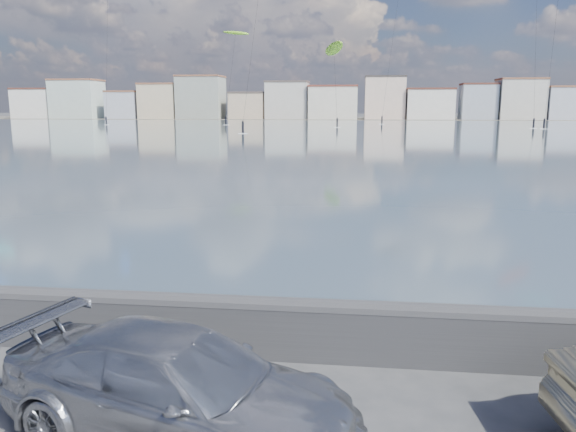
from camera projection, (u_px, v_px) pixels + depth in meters
The scene contains 7 objects.
bay_water at pixel (344, 131), 96.14m from camera, with size 500.00×177.00×0.00m, color #3E535E.
far_shore_strip at pixel (351, 118), 201.84m from camera, with size 500.00×60.00×0.00m, color #4C473D.
seawall at pixel (220, 323), 9.53m from camera, with size 400.00×0.36×1.08m.
far_buildings at pixel (355, 101), 186.89m from camera, with size 240.79×13.26×14.60m.
car_silver at pixel (179, 388), 7.08m from camera, with size 1.95×4.79×1.39m, color #A7A9AF.
kitesurfer_2 at pixel (334, 49), 123.33m from camera, with size 6.11×18.39×18.67m.
kitesurfer_14 at pixel (235, 35), 133.04m from camera, with size 8.08×11.52×22.31m.
Camera 1 is at (2.24, -6.10, 4.19)m, focal length 35.00 mm.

